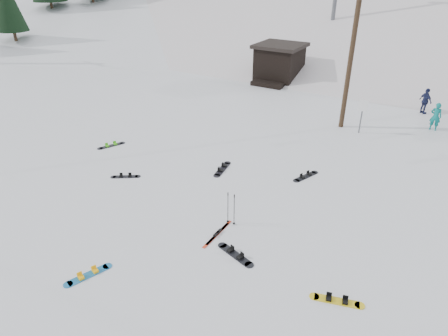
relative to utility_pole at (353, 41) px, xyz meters
The scene contains 19 objects.
ground 14.90m from the utility_pole, 98.13° to the right, with size 200.00×200.00×0.00m, color white.
ski_slope 44.31m from the utility_pole, 92.79° to the left, with size 60.00×75.00×45.00m, color silver.
ridge_left 53.35m from the utility_pole, 138.18° to the left, with size 34.00×85.00×38.00m, color white.
treeline_left 44.65m from the utility_pole, 144.16° to the left, with size 20.00×64.00×10.00m, color black, non-canonical shape.
treeline_crest 72.18m from the utility_pole, 91.59° to the left, with size 50.00×6.00×10.00m, color black, non-canonical shape.
utility_pole is the anchor object (origin of this frame).
trail_sign 3.60m from the utility_pole, 21.04° to the right, with size 0.50×0.09×1.85m.
lift_hut 10.40m from the utility_pole, 135.24° to the left, with size 3.40×4.10×2.75m.
hero_snowboard 16.63m from the utility_pole, 100.60° to the right, with size 0.68×1.43×0.11m.
hero_skis 12.87m from the utility_pole, 93.33° to the right, with size 0.12×1.76×0.09m.
ski_poles 11.94m from the utility_pole, 93.13° to the right, with size 0.34×0.09×1.25m.
board_scatter_a 13.18m from the utility_pole, 120.51° to the right, with size 1.11×0.83×0.09m.
board_scatter_b 9.62m from the utility_pole, 111.08° to the right, with size 0.53×1.60×0.11m.
board_scatter_c 13.38m from the utility_pole, 136.74° to the right, with size 0.74×1.35×0.10m.
board_scatter_d 13.45m from the utility_pole, 88.32° to the right, with size 1.49×0.67×0.11m.
board_scatter_e 14.16m from the utility_pole, 73.82° to the right, with size 1.46×0.61×0.11m.
board_scatter_f 8.05m from the utility_pole, 86.31° to the right, with size 0.69×1.42×0.10m.
skier_teal 6.30m from the utility_pole, 25.49° to the left, with size 0.57×0.37×1.55m, color #0B6F6C.
skier_navy 7.12m from the utility_pole, 52.32° to the left, with size 0.91×0.38×1.56m, color #1C2146.
Camera 1 is at (7.22, -7.33, 8.40)m, focal length 32.00 mm.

